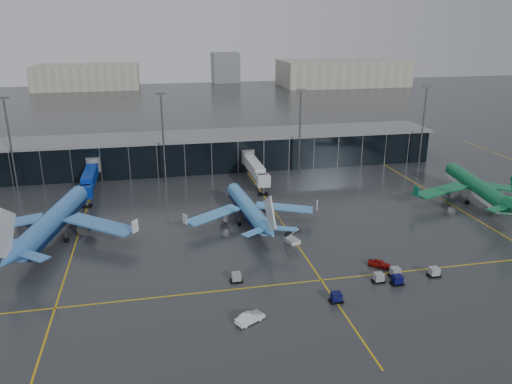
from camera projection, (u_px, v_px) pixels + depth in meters
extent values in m
plane|color=#282B2D|center=(250.00, 250.00, 100.90)|extent=(600.00, 600.00, 0.00)
cube|color=black|center=(212.00, 152.00, 156.74)|extent=(140.00, 16.00, 10.00)
cube|color=slate|center=(211.00, 135.00, 155.04)|extent=(142.00, 17.00, 0.80)
cylinder|color=#595B60|center=(93.00, 165.00, 142.00)|extent=(4.00, 4.00, 4.00)
cube|color=navy|center=(88.00, 181.00, 129.75)|extent=(3.00, 24.00, 3.00)
cylinder|color=#595B60|center=(87.00, 202.00, 123.80)|extent=(1.00, 1.00, 2.60)
cylinder|color=#595B60|center=(248.00, 156.00, 150.75)|extent=(4.00, 4.00, 4.00)
cube|color=silver|center=(257.00, 171.00, 138.49)|extent=(3.00, 24.00, 3.00)
cylinder|color=#595B60|center=(263.00, 190.00, 132.54)|extent=(1.00, 1.00, 2.60)
cylinder|color=#595B60|center=(11.00, 146.00, 132.52)|extent=(0.50, 0.50, 25.00)
cube|color=#595B60|center=(3.00, 98.00, 128.43)|extent=(3.00, 0.40, 0.60)
cylinder|color=#595B60|center=(163.00, 139.00, 140.29)|extent=(0.50, 0.50, 25.00)
cube|color=#595B60|center=(160.00, 94.00, 136.21)|extent=(3.00, 0.40, 0.60)
cylinder|color=#595B60|center=(300.00, 133.00, 148.07)|extent=(0.50, 0.50, 25.00)
cube|color=#595B60|center=(301.00, 90.00, 143.98)|extent=(3.00, 0.40, 0.60)
cylinder|color=#595B60|center=(423.00, 127.00, 155.84)|extent=(0.50, 0.50, 25.00)
cube|color=#595B60|center=(427.00, 86.00, 151.75)|extent=(3.00, 0.40, 0.60)
cube|color=#B2AD99|center=(342.00, 73.00, 362.24)|extent=(90.00, 42.00, 18.00)
cube|color=#B2AD99|center=(87.00, 77.00, 346.12)|extent=(70.00, 38.00, 16.00)
cube|color=#B2AD99|center=(225.00, 67.00, 383.11)|extent=(20.00, 20.00, 22.00)
cube|color=gold|center=(81.00, 226.00, 112.63)|extent=(0.30, 120.00, 0.02)
cube|color=gold|center=(274.00, 211.00, 121.38)|extent=(0.30, 120.00, 0.02)
cube|color=gold|center=(442.00, 199.00, 130.12)|extent=(0.30, 120.00, 0.02)
cube|color=gold|center=(321.00, 280.00, 88.95)|extent=(220.00, 0.30, 0.02)
cube|color=black|center=(378.00, 281.00, 88.28)|extent=(2.20, 1.50, 0.36)
cube|color=gray|center=(379.00, 277.00, 88.04)|extent=(1.60, 1.50, 1.50)
cube|color=black|center=(397.00, 283.00, 87.49)|extent=(2.20, 1.50, 0.36)
cube|color=#04063E|center=(397.00, 279.00, 87.24)|extent=(1.60, 1.50, 1.50)
cube|color=black|center=(395.00, 275.00, 90.24)|extent=(2.20, 1.50, 0.36)
cube|color=gray|center=(395.00, 272.00, 89.99)|extent=(1.60, 1.50, 1.50)
cube|color=black|center=(434.00, 275.00, 90.30)|extent=(2.20, 1.50, 0.36)
cube|color=#94969C|center=(434.00, 271.00, 90.05)|extent=(1.60, 1.50, 1.50)
cube|color=black|center=(236.00, 281.00, 88.39)|extent=(2.20, 1.50, 0.36)
cube|color=gray|center=(236.00, 277.00, 88.14)|extent=(1.60, 1.50, 1.50)
cube|color=black|center=(336.00, 301.00, 81.95)|extent=(2.20, 1.50, 0.36)
cube|color=#040838|center=(336.00, 297.00, 81.70)|extent=(1.60, 1.50, 1.50)
cube|color=silver|center=(292.00, 241.00, 104.10)|extent=(3.09, 3.73, 0.80)
cube|color=silver|center=(292.00, 232.00, 103.49)|extent=(2.40, 3.19, 2.29)
imported|color=#960E0B|center=(379.00, 263.00, 93.54)|extent=(4.28, 3.99, 1.43)
imported|color=white|center=(250.00, 318.00, 76.21)|extent=(5.10, 3.91, 1.61)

